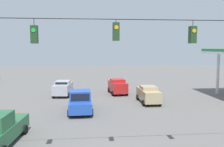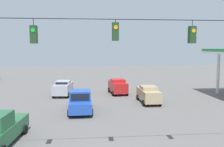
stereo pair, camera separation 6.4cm
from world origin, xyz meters
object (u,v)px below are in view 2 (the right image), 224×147
overhead_signal_span (115,66)px  sedan_silver_withflow_far (63,88)px  sedan_red_oncoming_deep (118,86)px  sedan_tan_oncoming_far (148,94)px  pickup_truck_blue_withflow_mid (80,102)px  traffic_cone_third (19,114)px  traffic_cone_second (9,127)px

overhead_signal_span → sedan_silver_withflow_far: overhead_signal_span is taller
sedan_red_oncoming_deep → sedan_silver_withflow_far: sedan_red_oncoming_deep is taller
overhead_signal_span → sedan_tan_oncoming_far: size_ratio=4.65×
pickup_truck_blue_withflow_mid → sedan_tan_oncoming_far: 7.95m
pickup_truck_blue_withflow_mid → sedan_tan_oncoming_far: bearing=-156.7°
overhead_signal_span → pickup_truck_blue_withflow_mid: (2.10, -10.50, -4.09)m
sedan_tan_oncoming_far → sedan_silver_withflow_far: bearing=-28.0°
sedan_red_oncoming_deep → overhead_signal_span: bearing=82.5°
overhead_signal_span → sedan_silver_withflow_far: bearing=-76.7°
overhead_signal_span → sedan_red_oncoming_deep: size_ratio=5.01×
sedan_red_oncoming_deep → pickup_truck_blue_withflow_mid: 9.85m
pickup_truck_blue_withflow_mid → sedan_silver_withflow_far: (2.33, -8.27, -0.00)m
pickup_truck_blue_withflow_mid → sedan_silver_withflow_far: bearing=-74.3°
pickup_truck_blue_withflow_mid → sedan_silver_withflow_far: size_ratio=1.17×
traffic_cone_third → sedan_tan_oncoming_far: bearing=-159.8°
traffic_cone_second → sedan_red_oncoming_deep: bearing=-125.3°
sedan_red_oncoming_deep → pickup_truck_blue_withflow_mid: pickup_truck_blue_withflow_mid is taller
overhead_signal_span → sedan_red_oncoming_deep: bearing=-97.5°
overhead_signal_span → sedan_silver_withflow_far: size_ratio=4.62×
sedan_tan_oncoming_far → traffic_cone_second: (12.31, 8.07, -0.64)m
sedan_red_oncoming_deep → sedan_silver_withflow_far: bearing=3.5°
sedan_tan_oncoming_far → traffic_cone_third: 13.37m
overhead_signal_span → traffic_cone_second: 10.21m
sedan_red_oncoming_deep → traffic_cone_third: 14.17m
traffic_cone_third → overhead_signal_span: bearing=129.1°
traffic_cone_second → traffic_cone_third: (0.23, -3.46, 0.00)m
sedan_red_oncoming_deep → traffic_cone_second: size_ratio=6.64×
overhead_signal_span → sedan_red_oncoming_deep: (-2.52, -19.20, -4.06)m
traffic_cone_second → traffic_cone_third: size_ratio=1.00×
sedan_tan_oncoming_far → traffic_cone_second: sedan_tan_oncoming_far is taller
overhead_signal_span → sedan_silver_withflow_far: 19.71m
pickup_truck_blue_withflow_mid → traffic_cone_second: size_ratio=8.39×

